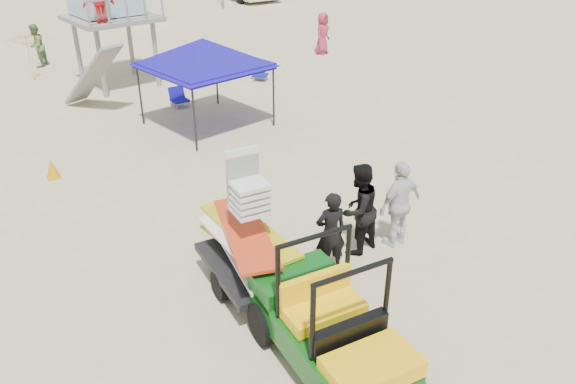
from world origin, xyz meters
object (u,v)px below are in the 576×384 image
surf_trailer (251,242)px  man_left (331,233)px  canopy_blue (203,43)px  utility_cart (330,319)px

surf_trailer → man_left: 1.55m
surf_trailer → canopy_blue: canopy_blue is taller
utility_cart → surf_trailer: surf_trailer is taller
surf_trailer → utility_cart: bearing=-90.2°
utility_cart → surf_trailer: size_ratio=1.04×
surf_trailer → man_left: bearing=-11.2°
surf_trailer → canopy_blue: 8.61m
utility_cart → surf_trailer: (0.01, 2.34, 0.03)m
utility_cart → canopy_blue: bearing=74.0°
surf_trailer → man_left: (1.52, -0.30, -0.15)m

